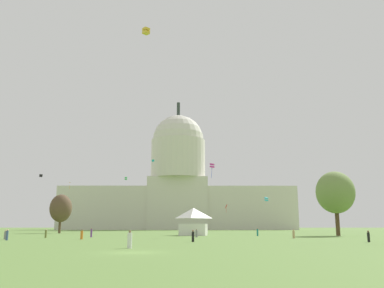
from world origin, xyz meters
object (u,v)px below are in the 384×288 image
Objects in this scene: kite_black_low at (41,176)px; kite_cyan_low at (266,199)px; person_tan_aisle_center at (294,234)px; person_teal_front_right at (258,232)px; person_grey_deep_crowd at (197,234)px; tree_east_near at (335,193)px; person_purple_back_left at (91,233)px; capitol_building at (178,186)px; person_denim_back_center at (7,235)px; person_white_front_left at (130,240)px; event_tent at (194,221)px; kite_turquoise_mid at (153,161)px; kite_gold_high at (146,31)px; tree_west_far at (61,208)px; kite_orange_low at (69,183)px; kite_magenta_low at (212,166)px; person_black_near_tree_east at (193,236)px; kite_red_low at (226,207)px; person_olive_lawn_far_right at (46,234)px; person_grey_mid_center at (6,235)px; person_black_edge_west at (369,237)px; kite_green_mid at (126,178)px; person_orange_near_tent at (82,235)px.

kite_black_low is 0.63× the size of kite_cyan_low.
person_tan_aisle_center is at bearing 49.03° from kite_cyan_low.
person_teal_front_right is 16.28m from person_grey_deep_crowd.
tree_east_near is 52.46m from person_purple_back_left.
person_tan_aisle_center is at bearing -80.56° from capitol_building.
person_white_front_left is at bearing 100.41° from person_denim_back_center.
tree_east_near is 11.29× the size of kite_cyan_low.
kite_black_low reaches higher than event_tent.
person_teal_front_right is at bearing 11.73° from kite_black_low.
kite_turquoise_mid reaches higher than person_white_front_left.
capitol_building is 108.30× the size of kite_turquoise_mid.
person_tan_aisle_center is at bearing -71.32° from person_white_front_left.
kite_black_low is 0.53× the size of kite_gold_high.
capitol_building is 150.65m from kite_gold_high.
person_purple_back_left is (-19.48, -14.81, -2.33)m from event_tent.
kite_orange_low is (-7.64, 31.65, 10.58)m from tree_west_far.
kite_orange_low is (-38.98, -65.99, -5.47)m from capitol_building.
person_grey_deep_crowd is 13.83m from kite_magenta_low.
person_teal_front_right is at bearing -31.07° from tree_west_far.
tree_west_far is at bearing -164.91° from person_black_near_tree_east.
kite_cyan_low is at bearing -104.63° from kite_red_low.
person_tan_aisle_center is (17.14, -21.28, -2.43)m from event_tent.
kite_turquoise_mid is 0.92× the size of kite_cyan_low.
person_black_near_tree_east is at bearing -17.41° from person_purple_back_left.
person_white_front_left is at bearing 35.12° from kite_cyan_low.
person_olive_lawn_far_right is 8.18m from person_purple_back_left.
person_black_edge_west reaches higher than person_grey_mid_center.
person_teal_front_right is 36.75m from kite_cyan_low.
person_black_edge_west is at bearing 137.81° from person_denim_back_center.
event_tent is at bearing -66.53° from kite_green_mid.
kite_red_low is (42.05, 97.45, 8.65)m from person_denim_back_center.
tree_east_near reaches higher than event_tent.
kite_green_mid is (4.63, 82.51, 18.06)m from person_denim_back_center.
person_grey_deep_crowd is 32.84m from person_grey_mid_center.
kite_green_mid reaches higher than person_white_front_left.
person_denim_back_center reaches higher than person_orange_near_tent.
capitol_building is 80.08× the size of person_tan_aisle_center.
kite_orange_low reaches higher than kite_black_low.
person_grey_mid_center is 0.97× the size of person_black_edge_west.
event_tent is 74.83m from kite_orange_low.
tree_east_near is at bearing 169.35° from kite_turquoise_mid.
kite_cyan_low is (29.20, -94.34, -13.16)m from capitol_building.
person_white_front_left is at bearing -90.02° from event_tent.
tree_east_near is at bearing 31.17° from kite_orange_low.
person_purple_back_left is at bearing -155.35° from person_black_near_tree_east.
person_orange_near_tent is 1.25× the size of kite_cyan_low.
kite_red_low reaches higher than person_tan_aisle_center.
kite_green_mid is (-15.01, 78.71, -17.13)m from kite_gold_high.
kite_orange_low is at bearing 166.31° from person_black_edge_west.
person_black_edge_west is (29.88, 14.59, -0.06)m from person_white_front_left.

